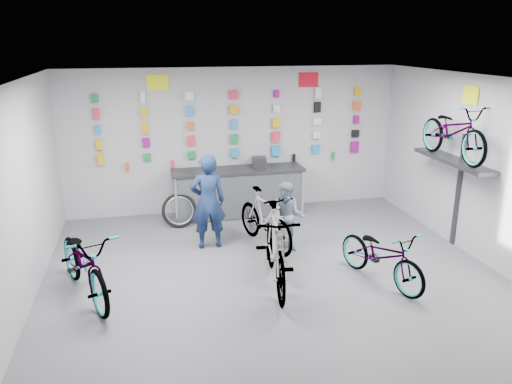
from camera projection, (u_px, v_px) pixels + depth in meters
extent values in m
plane|color=#4D4C51|center=(285.00, 297.00, 7.16)|extent=(8.00, 8.00, 0.00)
plane|color=white|center=(289.00, 84.00, 6.27)|extent=(8.00, 8.00, 0.00)
plane|color=#AAAAAC|center=(234.00, 140.00, 10.44)|extent=(7.00, 0.00, 7.00)
plane|color=#AAAAAC|center=(6.00, 217.00, 5.98)|extent=(0.00, 8.00, 8.00)
plane|color=#AAAAAC|center=(512.00, 182.00, 7.45)|extent=(0.00, 8.00, 8.00)
cube|color=black|center=(238.00, 194.00, 10.33)|extent=(2.60, 0.60, 0.90)
cube|color=silver|center=(241.00, 197.00, 10.05)|extent=(2.60, 0.02, 0.90)
cube|color=silver|center=(176.00, 202.00, 9.77)|extent=(0.04, 0.04, 0.96)
cube|color=silver|center=(303.00, 193.00, 10.32)|extent=(0.04, 0.04, 0.96)
cube|color=black|center=(238.00, 170.00, 10.18)|extent=(2.70, 0.66, 0.06)
cube|color=gold|center=(101.00, 159.00, 9.88)|extent=(0.13, 0.06, 0.23)
cube|color=#1A7A3C|center=(147.00, 157.00, 10.07)|extent=(0.15, 0.06, 0.14)
cube|color=#1A7A3C|center=(191.00, 155.00, 10.26)|extent=(0.16, 0.06, 0.15)
cube|color=#2086D1|center=(234.00, 153.00, 10.45)|extent=(0.14, 0.06, 0.19)
cube|color=#2086D1|center=(276.00, 151.00, 10.64)|extent=(0.18, 0.06, 0.22)
cube|color=#2086D1|center=(316.00, 149.00, 10.83)|extent=(0.17, 0.06, 0.17)
cube|color=#870B6E|center=(355.00, 147.00, 11.02)|extent=(0.18, 0.06, 0.24)
cube|color=gold|center=(99.00, 145.00, 9.79)|extent=(0.13, 0.06, 0.21)
cube|color=#870B6E|center=(146.00, 142.00, 9.98)|extent=(0.15, 0.06, 0.17)
cube|color=#E82A40|center=(191.00, 141.00, 10.17)|extent=(0.14, 0.06, 0.20)
cube|color=#1A7A3C|center=(234.00, 139.00, 10.36)|extent=(0.15, 0.06, 0.19)
cube|color=#E82A40|center=(276.00, 137.00, 10.55)|extent=(0.18, 0.06, 0.22)
cube|color=silver|center=(316.00, 135.00, 10.74)|extent=(0.17, 0.06, 0.15)
cube|color=black|center=(355.00, 133.00, 10.93)|extent=(0.16, 0.06, 0.15)
cube|color=#2086D1|center=(98.00, 129.00, 9.70)|extent=(0.10, 0.06, 0.16)
cube|color=gold|center=(145.00, 128.00, 9.89)|extent=(0.12, 0.06, 0.23)
cube|color=#EE4F1E|center=(190.00, 126.00, 10.08)|extent=(0.13, 0.06, 0.15)
cube|color=#2086D1|center=(234.00, 124.00, 10.27)|extent=(0.11, 0.06, 0.20)
cube|color=gold|center=(276.00, 123.00, 10.46)|extent=(0.16, 0.06, 0.20)
cube|color=silver|center=(317.00, 121.00, 10.65)|extent=(0.18, 0.06, 0.15)
cube|color=#870B6E|center=(356.00, 120.00, 10.84)|extent=(0.11, 0.06, 0.18)
cube|color=#E82A40|center=(96.00, 114.00, 9.62)|extent=(0.12, 0.06, 0.21)
cube|color=gold|center=(144.00, 113.00, 9.81)|extent=(0.13, 0.06, 0.18)
cube|color=#2086D1|center=(190.00, 111.00, 10.00)|extent=(0.14, 0.06, 0.19)
cube|color=gold|center=(234.00, 110.00, 10.19)|extent=(0.17, 0.06, 0.17)
cube|color=silver|center=(276.00, 108.00, 10.38)|extent=(0.14, 0.06, 0.15)
cube|color=black|center=(317.00, 107.00, 10.56)|extent=(0.14, 0.06, 0.22)
cube|color=#EE4F1E|center=(357.00, 106.00, 10.75)|extent=(0.17, 0.06, 0.19)
cube|color=#1A7A3C|center=(95.00, 98.00, 9.53)|extent=(0.13, 0.06, 0.16)
cube|color=silver|center=(143.00, 97.00, 9.72)|extent=(0.09, 0.06, 0.22)
cube|color=silver|center=(189.00, 96.00, 9.91)|extent=(0.18, 0.06, 0.16)
cube|color=#E82A40|center=(234.00, 95.00, 10.10)|extent=(0.15, 0.06, 0.18)
cube|color=#870B6E|center=(277.00, 94.00, 10.29)|extent=(0.10, 0.06, 0.15)
cube|color=silver|center=(318.00, 93.00, 10.48)|extent=(0.12, 0.06, 0.23)
cube|color=gold|center=(358.00, 92.00, 10.67)|extent=(0.14, 0.06, 0.18)
cylinder|color=#EE4F1E|center=(127.00, 167.00, 10.02)|extent=(0.07, 0.07, 0.16)
cylinder|color=#E82A40|center=(172.00, 164.00, 10.21)|extent=(0.07, 0.07, 0.16)
cylinder|color=#E82A40|center=(253.00, 160.00, 10.57)|extent=(0.07, 0.07, 0.16)
cylinder|color=black|center=(294.00, 158.00, 10.76)|extent=(0.07, 0.07, 0.16)
cylinder|color=#1A7A3C|center=(333.00, 156.00, 10.95)|extent=(0.07, 0.07, 0.16)
cube|color=#333338|center=(453.00, 161.00, 8.52)|extent=(0.38, 1.90, 0.06)
cube|color=#333338|center=(458.00, 191.00, 8.72)|extent=(0.04, 0.10, 2.00)
cube|color=#F9FE18|center=(158.00, 82.00, 9.75)|extent=(0.42, 0.02, 0.30)
cube|color=red|center=(309.00, 80.00, 10.40)|extent=(0.42, 0.02, 0.30)
cube|color=#F9FE18|center=(470.00, 95.00, 8.23)|extent=(0.02, 0.40, 0.30)
imported|color=gray|center=(85.00, 263.00, 7.02)|extent=(1.39, 2.11, 1.05)
imported|color=gray|center=(275.00, 248.00, 7.33)|extent=(0.84, 2.07, 1.21)
imported|color=gray|center=(382.00, 255.00, 7.47)|extent=(1.11, 1.78, 0.88)
imported|color=gray|center=(265.00, 219.00, 8.77)|extent=(0.99, 1.77, 1.03)
imported|color=gray|center=(454.00, 132.00, 8.36)|extent=(0.63, 1.80, 0.95)
imported|color=#15254A|center=(208.00, 202.00, 8.63)|extent=(0.63, 0.42, 1.68)
imported|color=slate|center=(287.00, 217.00, 8.56)|extent=(0.73, 0.66, 1.23)
torus|color=black|center=(179.00, 211.00, 9.75)|extent=(0.70, 0.32, 0.67)
torus|color=silver|center=(179.00, 211.00, 9.75)|extent=(0.57, 0.23, 0.53)
cube|color=black|center=(259.00, 162.00, 10.23)|extent=(0.33, 0.34, 0.22)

